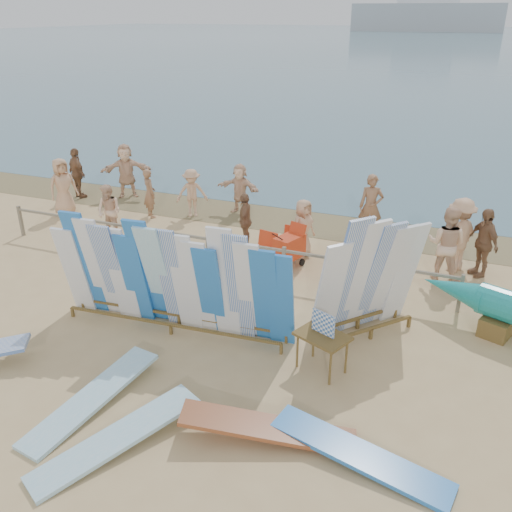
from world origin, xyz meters
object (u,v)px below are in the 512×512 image
at_px(flat_board_c, 268,439).
at_px(beachgoer_9, 459,235).
at_px(beachgoer_4, 245,220).
at_px(beachgoer_7, 371,207).
at_px(side_surfboard_rack, 368,281).
at_px(flat_board_a, 93,404).
at_px(beachgoer_10, 483,242).
at_px(beachgoer_1, 150,193).
at_px(beachgoer_3, 192,193).
at_px(beachgoer_extra_1, 77,173).
at_px(beachgoer_2, 109,212).
at_px(vendor_table, 322,351).
at_px(beachgoer_8, 446,244).
at_px(flat_board_b, 118,446).
at_px(main_surfboard_rack, 171,281).
at_px(stroller, 289,251).
at_px(beachgoer_0, 63,187).
at_px(beachgoer_5, 240,189).
at_px(beach_chair_right, 291,250).
at_px(flat_board_d, 359,462).
at_px(beachgoer_11, 126,171).
at_px(beach_chair_left, 263,256).
at_px(beachgoer_6, 303,228).

xyz_separation_m(flat_board_c, beachgoer_9, (2.30, 7.27, 0.95)).
distance_m(beachgoer_4, beachgoer_7, 3.61).
distance_m(side_surfboard_rack, flat_board_a, 5.48).
bearing_deg(beachgoer_10, beachgoer_1, -129.64).
bearing_deg(beachgoer_1, beachgoer_3, -117.43).
xyz_separation_m(beachgoer_extra_1, beachgoer_1, (3.33, -0.76, -0.10)).
bearing_deg(beachgoer_2, beachgoer_3, 64.89).
xyz_separation_m(vendor_table, beachgoer_8, (1.77, 4.63, 0.53)).
relative_size(flat_board_b, beachgoer_2, 1.74).
bearing_deg(flat_board_c, flat_board_b, 99.71).
bearing_deg(main_surfboard_rack, beachgoer_3, 110.31).
height_order(stroller, beachgoer_2, beachgoer_2).
xyz_separation_m(beachgoer_0, beachgoer_9, (11.82, 0.21, 0.04)).
distance_m(flat_board_c, beachgoer_5, 10.27).
distance_m(side_surfboard_rack, beach_chair_right, 3.98).
bearing_deg(beachgoer_0, beachgoer_10, -61.69).
height_order(beach_chair_right, stroller, stroller).
height_order(flat_board_d, beachgoer_8, beachgoer_8).
bearing_deg(beachgoer_5, side_surfboard_rack, -40.85).
height_order(beach_chair_right, beachgoer_1, beachgoer_1).
relative_size(flat_board_b, beachgoer_5, 1.68).
height_order(main_surfboard_rack, vendor_table, main_surfboard_rack).
xyz_separation_m(flat_board_b, beachgoer_extra_1, (-8.14, 9.58, 0.87)).
relative_size(stroller, beachgoer_4, 0.72).
bearing_deg(flat_board_b, stroller, 113.72).
bearing_deg(beachgoer_11, flat_board_b, -90.89).
bearing_deg(main_surfboard_rack, flat_board_a, -96.37).
bearing_deg(beach_chair_left, beachgoer_1, 169.80).
bearing_deg(beachgoer_9, beachgoer_7, -93.56).
height_order(beachgoer_extra_1, beachgoer_4, beachgoer_extra_1).
relative_size(beachgoer_5, beachgoer_1, 1.04).
bearing_deg(vendor_table, beachgoer_5, 145.82).
bearing_deg(side_surfboard_rack, vendor_table, -156.73).
distance_m(flat_board_d, beachgoer_7, 8.80).
bearing_deg(side_surfboard_rack, flat_board_b, -171.07).
height_order(beach_chair_left, beachgoer_5, beachgoer_5).
bearing_deg(beachgoer_11, beachgoer_8, -47.92).
bearing_deg(stroller, beachgoer_5, 149.69).
bearing_deg(stroller, beachgoer_7, 81.71).
distance_m(flat_board_a, flat_board_d, 4.39).
distance_m(beachgoer_11, beachgoer_5, 4.32).
distance_m(main_surfboard_rack, beachgoer_7, 7.00).
bearing_deg(beachgoer_6, beachgoer_2, 124.15).
xyz_separation_m(beachgoer_extra_1, beachgoer_3, (4.54, -0.22, -0.11)).
relative_size(flat_board_a, beachgoer_5, 1.68).
relative_size(beachgoer_10, beachgoer_6, 1.11).
height_order(flat_board_d, beachgoer_11, beachgoer_11).
bearing_deg(beachgoer_7, vendor_table, -96.23).
height_order(beachgoer_10, beachgoer_5, beachgoer_10).
relative_size(beachgoer_extra_1, beachgoer_1, 1.13).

